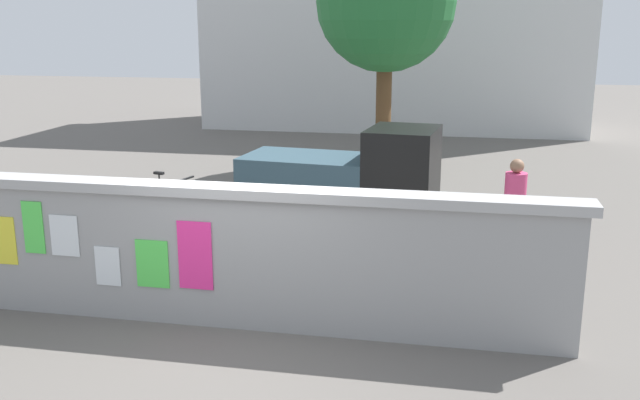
{
  "coord_description": "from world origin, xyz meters",
  "views": [
    {
      "loc": [
        2.51,
        -7.88,
        3.69
      ],
      "look_at": [
        0.54,
        2.03,
        1.14
      ],
      "focal_mm": 39.7,
      "sensor_mm": 36.0,
      "label": 1
    }
  ],
  "objects": [
    {
      "name": "tree_roadside",
      "position": [
        0.61,
        9.95,
        4.14
      ],
      "size": [
        3.41,
        3.41,
        5.88
      ],
      "color": "brown",
      "rests_on": "ground"
    },
    {
      "name": "bicycle_far",
      "position": [
        -2.86,
        4.27,
        0.36
      ],
      "size": [
        1.67,
        0.56,
        0.95
      ],
      "color": "black",
      "rests_on": "ground"
    },
    {
      "name": "building_background",
      "position": [
        0.09,
        18.05,
        4.45
      ],
      "size": [
        13.39,
        4.88,
        8.85
      ],
      "color": "silver",
      "rests_on": "ground"
    },
    {
      "name": "poster_wall",
      "position": [
        -0.01,
        -0.0,
        0.92
      ],
      "size": [
        8.1,
        0.42,
        1.78
      ],
      "color": "#969696",
      "rests_on": "ground"
    },
    {
      "name": "motorcycle",
      "position": [
        -1.45,
        1.46,
        0.46
      ],
      "size": [
        1.9,
        0.56,
        0.87
      ],
      "color": "black",
      "rests_on": "ground"
    },
    {
      "name": "bicycle_near",
      "position": [
        2.74,
        1.47,
        0.36
      ],
      "size": [
        1.67,
        0.57,
        0.95
      ],
      "color": "black",
      "rests_on": "ground"
    },
    {
      "name": "person_walking",
      "position": [
        3.42,
        3.34,
        0.99
      ],
      "size": [
        0.48,
        0.48,
        1.62
      ],
      "color": "yellow",
      "rests_on": "ground"
    },
    {
      "name": "auto_rickshaw_truck",
      "position": [
        0.54,
        4.83,
        0.9
      ],
      "size": [
        3.74,
        1.88,
        1.85
      ],
      "color": "black",
      "rests_on": "ground"
    },
    {
      "name": "ground",
      "position": [
        0.0,
        8.0,
        0.0
      ],
      "size": [
        60.0,
        60.0,
        0.0
      ],
      "primitive_type": "plane",
      "color": "#605B56"
    }
  ]
}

